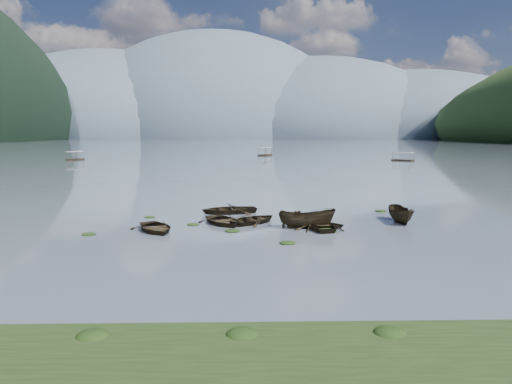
{
  "coord_description": "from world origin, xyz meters",
  "views": [
    {
      "loc": [
        -0.86,
        -26.62,
        6.86
      ],
      "look_at": [
        0.0,
        12.0,
        2.0
      ],
      "focal_mm": 32.0,
      "sensor_mm": 36.0,
      "label": 1
    }
  ],
  "objects_px": {
    "rowboat_0": "(155,231)",
    "pontoon_centre": "(265,156)",
    "rowboat_3": "(319,228)",
    "pontoon_left": "(75,160)"
  },
  "relations": [
    {
      "from": "rowboat_0",
      "to": "pontoon_centre",
      "type": "distance_m",
      "value": 119.47
    },
    {
      "from": "rowboat_3",
      "to": "pontoon_left",
      "type": "distance_m",
      "value": 105.28
    },
    {
      "from": "rowboat_3",
      "to": "pontoon_centre",
      "type": "xyz_separation_m",
      "value": [
        0.98,
        118.0,
        0.0
      ]
    },
    {
      "from": "rowboat_3",
      "to": "pontoon_left",
      "type": "height_order",
      "value": "pontoon_left"
    },
    {
      "from": "rowboat_0",
      "to": "rowboat_3",
      "type": "distance_m",
      "value": 11.94
    },
    {
      "from": "rowboat_0",
      "to": "rowboat_3",
      "type": "xyz_separation_m",
      "value": [
        11.92,
        0.77,
        0.0
      ]
    },
    {
      "from": "rowboat_0",
      "to": "pontoon_left",
      "type": "bearing_deg",
      "value": 85.43
    },
    {
      "from": "rowboat_3",
      "to": "pontoon_left",
      "type": "bearing_deg",
      "value": -70.01
    },
    {
      "from": "rowboat_0",
      "to": "rowboat_3",
      "type": "bearing_deg",
      "value": -24.12
    },
    {
      "from": "rowboat_0",
      "to": "pontoon_centre",
      "type": "relative_size",
      "value": 0.63
    }
  ]
}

